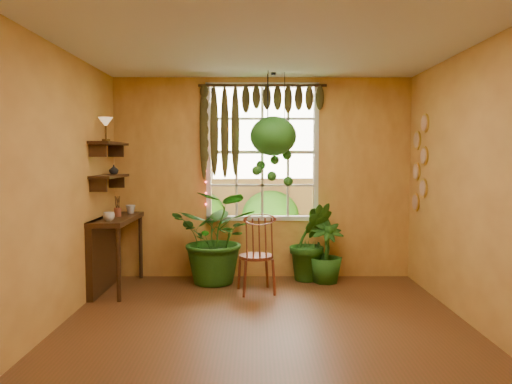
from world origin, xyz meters
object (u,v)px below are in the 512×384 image
windsor_chair (257,266)px  potted_plant_left (218,237)px  counter_ledge (109,245)px  potted_plant_mid (311,242)px  hanging_basket (273,141)px

windsor_chair → potted_plant_left: (-0.50, 0.46, 0.28)m
windsor_chair → counter_ledge: bearing=161.9°
potted_plant_mid → hanging_basket: size_ratio=0.71×
windsor_chair → potted_plant_left: bearing=125.0°
counter_ledge → hanging_basket: bearing=7.3°
potted_plant_left → potted_plant_mid: potted_plant_left is taller
potted_plant_mid → hanging_basket: (-0.51, -0.17, 1.32)m
potted_plant_left → windsor_chair: bearing=-42.7°
potted_plant_mid → hanging_basket: bearing=-161.8°
counter_ledge → windsor_chair: windsor_chair is taller
potted_plant_left → potted_plant_mid: 1.24m
counter_ledge → potted_plant_left: 1.36m
counter_ledge → windsor_chair: bearing=-5.9°
counter_ledge → potted_plant_mid: size_ratio=1.16×
counter_ledge → windsor_chair: (1.83, -0.19, -0.23)m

